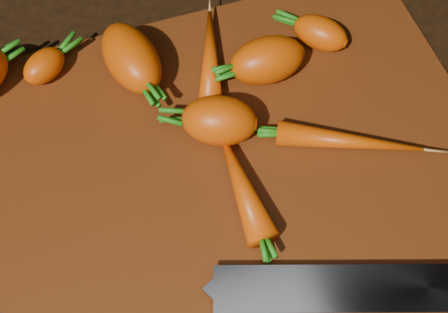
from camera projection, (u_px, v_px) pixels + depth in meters
name	position (u px, v px, depth m)	size (l,w,h in m)	color
ground	(227.00, 183.00, 0.59)	(2.00, 2.00, 0.01)	black
cutting_board	(227.00, 178.00, 0.58)	(0.50, 0.40, 0.01)	#6B3011
carrot_1	(219.00, 121.00, 0.58)	(0.07, 0.05, 0.05)	#F15308
carrot_2	(131.00, 58.00, 0.61)	(0.09, 0.05, 0.05)	#F15308
carrot_3	(267.00, 60.00, 0.61)	(0.08, 0.05, 0.05)	#F15308
carrot_4	(44.00, 66.00, 0.62)	(0.05, 0.03, 0.03)	#F15308
carrot_5	(320.00, 33.00, 0.64)	(0.06, 0.03, 0.03)	#F15308
carrot_6	(210.00, 55.00, 0.63)	(0.11, 0.02, 0.02)	#F15308
carrot_7	(350.00, 141.00, 0.58)	(0.14, 0.02, 0.02)	#F15308
carrot_8	(242.00, 186.00, 0.56)	(0.11, 0.03, 0.03)	#F15308
knife	(376.00, 288.00, 0.52)	(0.36, 0.14, 0.02)	gray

